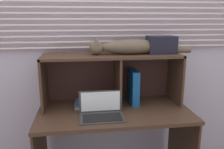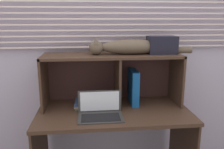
# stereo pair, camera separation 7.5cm
# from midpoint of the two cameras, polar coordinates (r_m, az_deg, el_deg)

# --- Properties ---
(back_panel_with_blinds) EXTENTS (4.40, 0.08, 2.50)m
(back_panel_with_blinds) POSITION_cam_midpoint_polar(r_m,az_deg,el_deg) (2.29, -1.75, 7.08)
(back_panel_with_blinds) COLOR #B4AEC6
(back_panel_with_blinds) RESTS_ON ground
(desk) EXTENTS (1.31, 0.68, 0.74)m
(desk) POSITION_cam_midpoint_polar(r_m,az_deg,el_deg) (2.11, -0.47, -12.47)
(desk) COLOR #402C20
(desk) RESTS_ON ground
(hutch_shelf_unit) EXTENTS (1.22, 0.36, 0.46)m
(hutch_shelf_unit) POSITION_cam_midpoint_polar(r_m,az_deg,el_deg) (2.13, -0.95, 1.21)
(hutch_shelf_unit) COLOR #402C20
(hutch_shelf_unit) RESTS_ON desk
(cat) EXTENTS (0.93, 0.16, 0.15)m
(cat) POSITION_cam_midpoint_polar(r_m,az_deg,el_deg) (2.08, 3.25, 6.72)
(cat) COLOR brown
(cat) RESTS_ON hutch_shelf_unit
(laptop) EXTENTS (0.36, 0.23, 0.20)m
(laptop) POSITION_cam_midpoint_polar(r_m,az_deg,el_deg) (1.91, -3.71, -9.08)
(laptop) COLOR #333333
(laptop) RESTS_ON desk
(binder_upright) EXTENTS (0.06, 0.25, 0.32)m
(binder_upright) POSITION_cam_midpoint_polar(r_m,az_deg,el_deg) (2.17, 4.22, -3.02)
(binder_upright) COLOR #124C8F
(binder_upright) RESTS_ON desk
(book_stack) EXTENTS (0.18, 0.25, 0.04)m
(book_stack) POSITION_cam_midpoint_polar(r_m,az_deg,el_deg) (2.16, -7.70, -7.03)
(book_stack) COLOR #4F6240
(book_stack) RESTS_ON desk
(storage_box) EXTENTS (0.25, 0.16, 0.16)m
(storage_box) POSITION_cam_midpoint_polar(r_m,az_deg,el_deg) (2.16, 10.95, 7.14)
(storage_box) COLOR black
(storage_box) RESTS_ON hutch_shelf_unit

